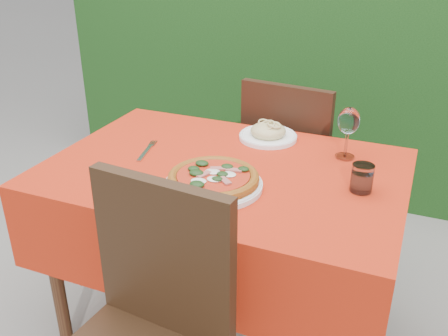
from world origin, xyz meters
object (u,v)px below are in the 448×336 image
at_px(pizza_plate, 213,180).
at_px(wine_glass, 349,123).
at_px(chair_far, 291,161).
at_px(fork, 145,153).
at_px(chair_near, 145,330).
at_px(pasta_plate, 268,133).
at_px(water_glass, 362,179).

relative_size(pizza_plate, wine_glass, 1.65).
relative_size(chair_far, fork, 4.37).
height_order(pizza_plate, fork, pizza_plate).
bearing_deg(chair_near, pasta_plate, 93.42).
bearing_deg(pasta_plate, wine_glass, -11.50).
xyz_separation_m(pizza_plate, fork, (-0.35, 0.15, -0.02)).
bearing_deg(chair_far, chair_near, 94.10).
relative_size(pizza_plate, pasta_plate, 1.39).
bearing_deg(chair_far, pizza_plate, 92.43).
relative_size(chair_near, pizza_plate, 2.92).
relative_size(chair_near, fork, 4.48).
relative_size(pasta_plate, wine_glass, 1.19).
distance_m(chair_near, pasta_plate, 0.96).
xyz_separation_m(wine_glass, fork, (-0.70, -0.25, -0.13)).
bearing_deg(wine_glass, fork, -160.19).
distance_m(pasta_plate, wine_glass, 0.35).
xyz_separation_m(water_glass, wine_glass, (-0.10, 0.24, 0.09)).
bearing_deg(wine_glass, pasta_plate, 168.50).
xyz_separation_m(chair_far, fork, (-0.41, -0.61, 0.22)).
distance_m(chair_near, wine_glass, 1.00).
relative_size(chair_far, pizza_plate, 2.85).
height_order(chair_near, fork, chair_near).
bearing_deg(chair_far, water_glass, 129.71).
bearing_deg(wine_glass, pizza_plate, -131.03).
height_order(pizza_plate, water_glass, water_glass).
distance_m(wine_glass, fork, 0.76).
bearing_deg(pasta_plate, chair_far, 84.52).
bearing_deg(pasta_plate, water_glass, -36.65).
bearing_deg(pizza_plate, water_glass, 19.84).
distance_m(pizza_plate, wine_glass, 0.55).
bearing_deg(water_glass, fork, -179.35).
bearing_deg(wine_glass, water_glass, -68.69).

